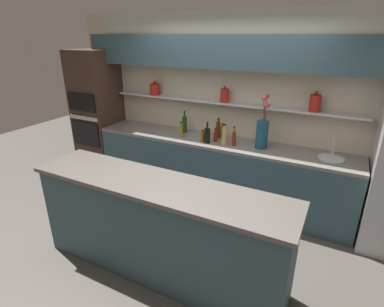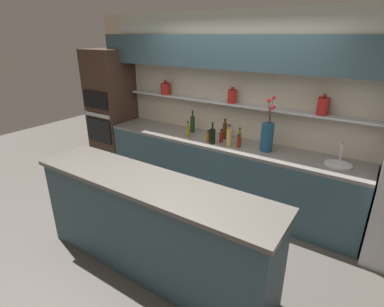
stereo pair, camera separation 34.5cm
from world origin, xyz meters
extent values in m
plane|color=#4C4742|center=(0.00, 0.00, 0.00)|extent=(12.00, 12.00, 0.00)
cube|color=beige|center=(0.00, 1.60, 1.30)|extent=(5.20, 0.10, 2.60)
cube|color=#B7B7BC|center=(-0.07, 1.46, 1.41)|extent=(3.60, 0.18, 0.02)
cylinder|color=#AD1E19|center=(-1.23, 1.45, 1.50)|extent=(0.15, 0.15, 0.17)
sphere|color=#AD1E19|center=(-1.23, 1.45, 1.61)|extent=(0.05, 0.05, 0.05)
cylinder|color=#AD1E19|center=(-0.07, 1.45, 1.51)|extent=(0.12, 0.12, 0.18)
sphere|color=#AD1E19|center=(-0.07, 1.45, 1.62)|extent=(0.04, 0.04, 0.04)
cylinder|color=#AD1E19|center=(1.10, 1.45, 1.52)|extent=(0.13, 0.13, 0.20)
sphere|color=#AD1E19|center=(1.10, 1.45, 1.65)|extent=(0.05, 0.05, 0.05)
cube|color=#334C56|center=(0.00, 1.38, 2.09)|extent=(4.42, 0.34, 0.42)
cube|color=#334C56|center=(-0.07, 1.24, 0.44)|extent=(3.70, 0.62, 0.88)
cube|color=slate|center=(-0.07, 1.24, 0.90)|extent=(3.70, 0.62, 0.04)
cube|color=#334C56|center=(0.00, -0.38, 0.49)|extent=(2.56, 0.55, 0.98)
cube|color=#56514C|center=(0.00, -0.38, 1.00)|extent=(2.62, 0.61, 0.04)
cube|color=#3D281E|center=(-2.27, 1.24, 1.04)|extent=(0.66, 0.62, 2.08)
cube|color=black|center=(-2.27, 0.92, 0.78)|extent=(0.56, 0.02, 0.40)
cube|color=black|center=(-2.27, 0.92, 1.30)|extent=(0.56, 0.02, 0.28)
cube|color=#B7B7BC|center=(-2.27, 0.92, 1.05)|extent=(0.58, 0.02, 0.06)
cylinder|color=navy|center=(0.54, 1.24, 1.10)|extent=(0.15, 0.15, 0.36)
cylinder|color=#4C3319|center=(0.55, 1.27, 1.43)|extent=(0.04, 0.01, 0.31)
sphere|color=red|center=(0.56, 1.31, 1.59)|extent=(0.05, 0.05, 0.05)
cylinder|color=#4C3319|center=(0.56, 1.24, 1.39)|extent=(0.01, 0.02, 0.21)
sphere|color=red|center=(0.60, 1.23, 1.49)|extent=(0.04, 0.04, 0.04)
cylinder|color=#4C3319|center=(0.54, 1.22, 1.43)|extent=(0.04, 0.01, 0.30)
sphere|color=red|center=(0.55, 1.18, 1.58)|extent=(0.05, 0.05, 0.05)
cylinder|color=#4C3319|center=(0.57, 1.21, 1.39)|extent=(0.04, 0.04, 0.21)
sphere|color=red|center=(0.59, 1.17, 1.50)|extent=(0.06, 0.06, 0.06)
cylinder|color=#B7B7BC|center=(1.39, 1.24, 0.93)|extent=(0.30, 0.30, 0.02)
cylinder|color=#B7B7BC|center=(1.39, 1.35, 1.05)|extent=(0.02, 0.02, 0.22)
cylinder|color=#B7B7BC|center=(1.39, 1.29, 1.16)|extent=(0.02, 0.12, 0.02)
cylinder|color=#9E4C0A|center=(-0.08, 1.42, 0.99)|extent=(0.05, 0.05, 0.15)
cylinder|color=#9E4C0A|center=(-0.08, 1.42, 1.09)|extent=(0.03, 0.03, 0.04)
cylinder|color=black|center=(-0.08, 1.42, 1.11)|extent=(0.03, 0.03, 0.01)
cylinder|color=tan|center=(0.07, 1.12, 1.03)|extent=(0.07, 0.07, 0.23)
cylinder|color=tan|center=(0.07, 1.12, 1.17)|extent=(0.03, 0.03, 0.04)
cylinder|color=black|center=(0.07, 1.12, 1.20)|extent=(0.03, 0.03, 0.01)
cylinder|color=olive|center=(0.16, 1.25, 1.00)|extent=(0.06, 0.06, 0.17)
cylinder|color=olive|center=(0.16, 1.25, 1.11)|extent=(0.03, 0.03, 0.05)
cylinder|color=black|center=(0.16, 1.25, 1.15)|extent=(0.03, 0.03, 0.01)
cylinder|color=#9E4C0A|center=(-0.25, 1.13, 0.98)|extent=(0.05, 0.05, 0.11)
cylinder|color=#9E4C0A|center=(-0.25, 1.13, 1.05)|extent=(0.03, 0.03, 0.04)
cylinder|color=black|center=(-0.25, 1.13, 1.07)|extent=(0.03, 0.03, 0.01)
cylinder|color=maroon|center=(0.20, 1.15, 0.98)|extent=(0.05, 0.05, 0.13)
cylinder|color=maroon|center=(0.20, 1.15, 1.06)|extent=(0.03, 0.03, 0.04)
cylinder|color=black|center=(0.20, 1.15, 1.09)|extent=(0.03, 0.03, 0.01)
cylinder|color=maroon|center=(-0.09, 1.20, 0.99)|extent=(0.05, 0.05, 0.14)
cylinder|color=maroon|center=(-0.09, 1.20, 1.07)|extent=(0.03, 0.03, 0.04)
cylinder|color=black|center=(-0.09, 1.20, 1.10)|extent=(0.03, 0.03, 0.01)
cylinder|color=#193814|center=(-0.66, 1.37, 1.04)|extent=(0.07, 0.07, 0.24)
cylinder|color=#193814|center=(-0.66, 1.37, 1.20)|extent=(0.02, 0.02, 0.08)
cylinder|color=black|center=(-0.66, 1.37, 1.24)|extent=(0.03, 0.03, 0.01)
cylinder|color=#4C2D0C|center=(-0.11, 1.35, 1.03)|extent=(0.06, 0.06, 0.23)
cylinder|color=#4C2D0C|center=(-0.11, 1.35, 1.17)|extent=(0.03, 0.03, 0.04)
cylinder|color=black|center=(-0.11, 1.35, 1.20)|extent=(0.03, 0.03, 0.01)
cylinder|color=black|center=(-0.16, 1.09, 1.02)|extent=(0.08, 0.08, 0.20)
cylinder|color=black|center=(-0.16, 1.09, 1.16)|extent=(0.02, 0.02, 0.08)
cylinder|color=black|center=(-0.16, 1.09, 1.21)|extent=(0.03, 0.03, 0.01)
cylinder|color=olive|center=(-0.60, 1.15, 1.00)|extent=(0.05, 0.05, 0.16)
cylinder|color=olive|center=(-0.60, 1.15, 1.11)|extent=(0.03, 0.03, 0.05)
cylinder|color=black|center=(-0.60, 1.15, 1.14)|extent=(0.03, 0.03, 0.01)
camera|label=1|loc=(1.43, -2.42, 2.30)|focal=28.00mm
camera|label=2|loc=(1.73, -2.24, 2.30)|focal=28.00mm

